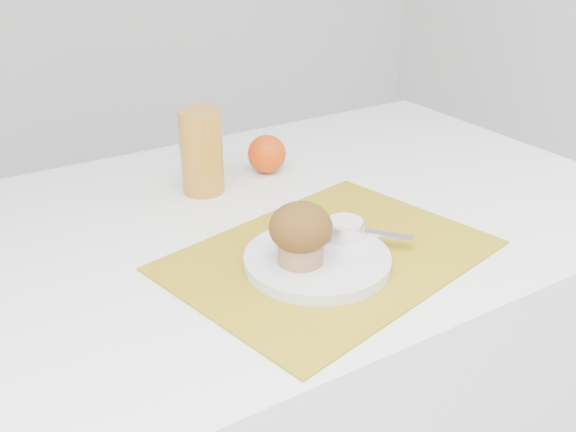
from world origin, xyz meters
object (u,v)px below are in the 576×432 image
muffin (301,232)px  juice_glass (202,152)px  orange (267,154)px  table (295,376)px  plate (317,260)px

muffin → juice_glass: bearing=88.7°
orange → juice_glass: (-0.14, -0.02, 0.04)m
table → orange: (0.04, 0.16, 0.41)m
juice_glass → muffin: size_ratio=1.72×
orange → muffin: muffin is taller
orange → muffin: size_ratio=0.84×
plate → table: bearing=66.2°
plate → juice_glass: bearing=93.9°
table → plate: (-0.08, -0.19, 0.39)m
orange → juice_glass: 0.15m
plate → muffin: 0.06m
table → juice_glass: bearing=126.6°
table → plate: 0.44m
juice_glass → muffin: (-0.01, -0.34, -0.01)m
table → muffin: (-0.11, -0.19, 0.44)m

